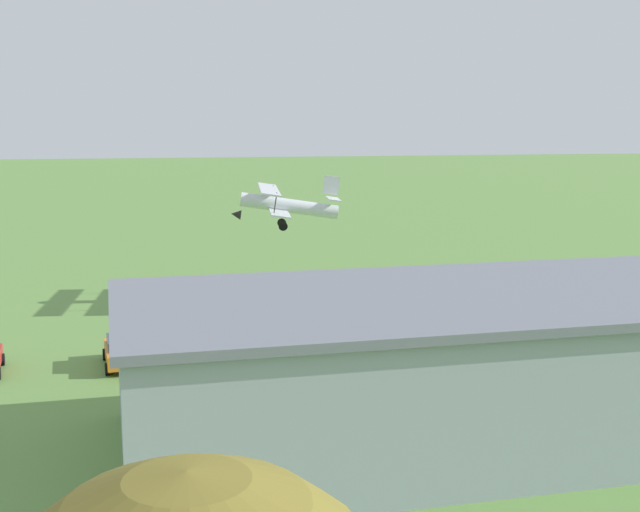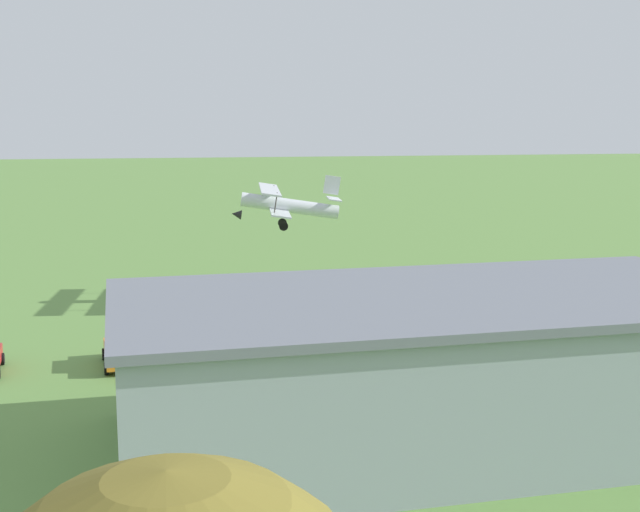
# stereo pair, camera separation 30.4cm
# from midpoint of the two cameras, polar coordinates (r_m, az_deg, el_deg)

# --- Properties ---
(ground_plane) EXTENTS (400.00, 400.00, 0.00)m
(ground_plane) POSITION_cam_midpoint_polar(r_m,az_deg,el_deg) (67.02, 0.42, -2.12)
(ground_plane) COLOR #608C42
(hangar) EXTENTS (27.05, 14.20, 6.18)m
(hangar) POSITION_cam_midpoint_polar(r_m,az_deg,el_deg) (36.25, 7.98, -7.22)
(hangar) COLOR #99A3AD
(hangar) RESTS_ON ground_plane
(biplane) EXTENTS (7.92, 9.05, 3.84)m
(biplane) POSITION_cam_midpoint_polar(r_m,az_deg,el_deg) (61.65, -2.17, 3.44)
(biplane) COLOR silver
(car_grey) EXTENTS (2.11, 4.62, 1.75)m
(car_grey) POSITION_cam_midpoint_polar(r_m,az_deg,el_deg) (53.04, 15.50, -4.59)
(car_grey) COLOR slate
(car_grey) RESTS_ON ground_plane
(car_orange) EXTENTS (2.36, 4.39, 1.58)m
(car_orange) POSITION_cam_midpoint_polar(r_m,az_deg,el_deg) (47.72, -12.76, -6.12)
(car_orange) COLOR orange
(car_orange) RESTS_ON ground_plane
(person_crossing_taxiway) EXTENTS (0.54, 0.54, 1.59)m
(person_crossing_taxiway) POSITION_cam_midpoint_polar(r_m,az_deg,el_deg) (49.53, -9.62, -5.49)
(person_crossing_taxiway) COLOR navy
(person_crossing_taxiway) RESTS_ON ground_plane
(person_at_fence_line) EXTENTS (0.53, 0.53, 1.62)m
(person_at_fence_line) POSITION_cam_midpoint_polar(r_m,az_deg,el_deg) (49.36, -7.37, -5.47)
(person_at_fence_line) COLOR #B23333
(person_at_fence_line) RESTS_ON ground_plane
(person_walking_on_apron) EXTENTS (0.51, 0.51, 1.56)m
(person_walking_on_apron) POSITION_cam_midpoint_polar(r_m,az_deg,el_deg) (50.96, 18.14, -5.43)
(person_walking_on_apron) COLOR #3F3F47
(person_walking_on_apron) RESTS_ON ground_plane
(person_beside_truck) EXTENTS (0.47, 0.47, 1.58)m
(person_beside_truck) POSITION_cam_midpoint_polar(r_m,az_deg,el_deg) (53.51, 9.26, -4.37)
(person_beside_truck) COLOR orange
(person_beside_truck) RESTS_ON ground_plane
(person_by_parked_cars) EXTENTS (0.50, 0.50, 1.60)m
(person_by_parked_cars) POSITION_cam_midpoint_polar(r_m,az_deg,el_deg) (55.76, 13.01, -3.91)
(person_by_parked_cars) COLOR #B23333
(person_by_parked_cars) RESTS_ON ground_plane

